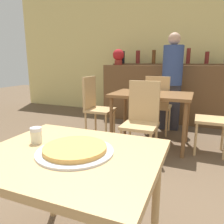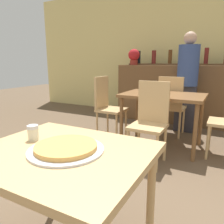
% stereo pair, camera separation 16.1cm
% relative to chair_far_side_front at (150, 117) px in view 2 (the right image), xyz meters
% --- Properties ---
extents(wall_back, '(8.00, 0.05, 2.80)m').
position_rel_chair_far_side_front_xyz_m(wall_back, '(0.02, 2.51, 0.85)').
color(wall_back, '#EAD684').
rests_on(wall_back, ground_plane).
extents(dining_table_near, '(0.92, 0.77, 0.73)m').
position_rel_chair_far_side_front_xyz_m(dining_table_near, '(0.02, -1.59, 0.09)').
color(dining_table_near, tan).
rests_on(dining_table_near, ground_plane).
extents(dining_table_far, '(1.09, 0.72, 0.76)m').
position_rel_chair_far_side_front_xyz_m(dining_table_far, '(0.00, 0.52, 0.12)').
color(dining_table_far, brown).
rests_on(dining_table_far, ground_plane).
extents(bar_counter, '(2.60, 0.56, 1.12)m').
position_rel_chair_far_side_front_xyz_m(bar_counter, '(0.02, 2.01, 0.01)').
color(bar_counter, brown).
rests_on(bar_counter, ground_plane).
extents(bar_back_shelf, '(2.39, 0.24, 0.32)m').
position_rel_chair_far_side_front_xyz_m(bar_back_shelf, '(0.01, 2.15, 0.65)').
color(bar_back_shelf, brown).
rests_on(bar_back_shelf, bar_counter).
extents(chair_far_side_front, '(0.40, 0.40, 0.97)m').
position_rel_chair_far_side_front_xyz_m(chair_far_side_front, '(0.00, 0.00, 0.00)').
color(chair_far_side_front, tan).
rests_on(chair_far_side_front, ground_plane).
extents(chair_far_side_back, '(0.40, 0.40, 0.97)m').
position_rel_chair_far_side_front_xyz_m(chair_far_side_back, '(-0.00, 1.05, 0.00)').
color(chair_far_side_back, tan).
rests_on(chair_far_side_back, ground_plane).
extents(chair_far_side_left, '(0.40, 0.40, 0.97)m').
position_rel_chair_far_side_front_xyz_m(chair_far_side_left, '(-0.88, 0.52, 0.00)').
color(chair_far_side_left, tan).
rests_on(chair_far_side_left, ground_plane).
extents(pizza_tray, '(0.40, 0.40, 0.04)m').
position_rel_chair_far_side_front_xyz_m(pizza_tray, '(0.05, -1.59, 0.20)').
color(pizza_tray, silver).
rests_on(pizza_tray, dining_table_near).
extents(cheese_shaker, '(0.07, 0.07, 0.09)m').
position_rel_chair_far_side_front_xyz_m(cheese_shaker, '(-0.24, -1.55, 0.23)').
color(cheese_shaker, beige).
rests_on(cheese_shaker, dining_table_near).
extents(person_standing, '(0.34, 0.34, 1.67)m').
position_rel_chair_far_side_front_xyz_m(person_standing, '(0.16, 1.43, 0.35)').
color(person_standing, '#2D2D38').
rests_on(person_standing, ground_plane).
extents(potted_plant, '(0.24, 0.24, 0.33)m').
position_rel_chair_far_side_front_xyz_m(potted_plant, '(-1.03, 1.96, 0.76)').
color(potted_plant, maroon).
rests_on(potted_plant, bar_counter).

